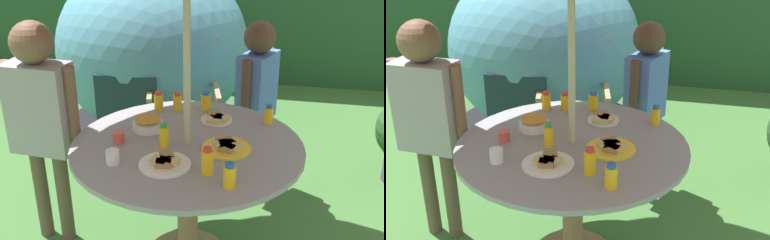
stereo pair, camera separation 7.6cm
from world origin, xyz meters
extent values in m
cylinder|color=#93704C|center=(0.00, 0.00, 0.36)|extent=(0.11, 0.11, 0.72)
cylinder|color=gray|center=(0.00, 0.00, 0.74)|extent=(1.21, 1.21, 0.03)
cylinder|color=#B7AD8C|center=(0.00, 0.00, 1.07)|extent=(0.04, 0.04, 2.15)
cylinder|color=tan|center=(-0.44, 0.79, 0.21)|extent=(0.04, 0.04, 0.41)
cylinder|color=tan|center=(0.03, 0.91, 0.21)|extent=(0.04, 0.04, 0.41)
cylinder|color=tan|center=(-0.54, 1.17, 0.21)|extent=(0.04, 0.04, 0.41)
cylinder|color=tan|center=(-0.06, 1.29, 0.21)|extent=(0.04, 0.04, 0.41)
cube|color=tan|center=(-0.25, 1.04, 0.43)|extent=(0.62, 0.54, 0.04)
cube|color=tan|center=(-0.30, 1.23, 0.73)|extent=(0.52, 0.16, 0.55)
cube|color=tan|center=(-0.49, 0.98, 0.65)|extent=(0.14, 0.43, 0.03)
cube|color=tan|center=(-0.01, 1.10, 0.65)|extent=(0.14, 0.43, 0.03)
ellipsoid|color=teal|center=(-0.69, 1.77, 0.77)|extent=(1.72, 1.78, 1.53)
cylinder|color=black|center=(-0.69, 1.77, 0.01)|extent=(1.82, 1.82, 0.01)
cube|color=#1A313A|center=(-0.66, 0.93, 0.42)|extent=(0.47, 0.04, 0.69)
cylinder|color=brown|center=(0.32, 0.90, 0.28)|extent=(0.08, 0.08, 0.55)
cylinder|color=brown|center=(0.27, 0.77, 0.28)|extent=(0.08, 0.08, 0.55)
cube|color=#4C72C6|center=(0.30, 0.84, 0.78)|extent=(0.27, 0.36, 0.47)
cylinder|color=#4C3828|center=(0.36, 1.01, 0.81)|extent=(0.06, 0.06, 0.42)
cylinder|color=#4C3828|center=(0.24, 0.67, 0.81)|extent=(0.06, 0.06, 0.42)
sphere|color=#4C3828|center=(0.30, 0.84, 1.12)|extent=(0.21, 0.21, 0.21)
cylinder|color=brown|center=(-0.91, 0.05, 0.30)|extent=(0.08, 0.08, 0.61)
cylinder|color=brown|center=(-0.76, 0.04, 0.30)|extent=(0.08, 0.08, 0.61)
cube|color=#99999E|center=(-0.84, 0.05, 0.86)|extent=(0.36, 0.21, 0.51)
cylinder|color=brown|center=(-1.03, 0.06, 0.89)|extent=(0.07, 0.07, 0.46)
cylinder|color=brown|center=(-0.64, 0.04, 0.89)|extent=(0.07, 0.07, 0.46)
sphere|color=brown|center=(-0.84, 0.05, 1.23)|extent=(0.23, 0.23, 0.23)
cylinder|color=white|center=(-0.25, 0.12, 0.77)|extent=(0.17, 0.17, 0.05)
ellipsoid|color=gold|center=(-0.25, 0.12, 0.81)|extent=(0.14, 0.14, 0.04)
cylinder|color=white|center=(0.11, 0.32, 0.76)|extent=(0.18, 0.18, 0.01)
cube|color=tan|center=(0.13, 0.31, 0.77)|extent=(0.09, 0.09, 0.02)
cube|color=#9E7547|center=(0.09, 0.34, 0.77)|extent=(0.11, 0.11, 0.02)
cube|color=tan|center=(0.10, 0.28, 0.77)|extent=(0.09, 0.09, 0.02)
cylinder|color=yellow|center=(0.21, -0.02, 0.76)|extent=(0.25, 0.25, 0.01)
cube|color=tan|center=(0.23, -0.02, 0.77)|extent=(0.12, 0.12, 0.02)
cube|color=#9E7547|center=(0.20, 0.02, 0.77)|extent=(0.11, 0.11, 0.02)
cube|color=tan|center=(0.19, -0.02, 0.77)|extent=(0.11, 0.11, 0.02)
cube|color=#9E7547|center=(0.22, -0.06, 0.77)|extent=(0.09, 0.09, 0.02)
cylinder|color=white|center=(-0.06, -0.25, 0.76)|extent=(0.25, 0.25, 0.01)
cube|color=tan|center=(-0.03, -0.24, 0.77)|extent=(0.08, 0.08, 0.02)
cube|color=#9E7547|center=(-0.06, -0.20, 0.77)|extent=(0.09, 0.09, 0.02)
cube|color=tan|center=(-0.08, -0.25, 0.77)|extent=(0.09, 0.09, 0.02)
cube|color=#9E7547|center=(-0.06, -0.27, 0.77)|extent=(0.08, 0.08, 0.02)
cylinder|color=yellow|center=(0.15, -0.28, 0.81)|extent=(0.06, 0.06, 0.11)
cylinder|color=red|center=(0.15, -0.28, 0.87)|extent=(0.04, 0.04, 0.02)
cylinder|color=yellow|center=(0.01, 0.48, 0.80)|extent=(0.06, 0.06, 0.10)
cylinder|color=blue|center=(0.01, 0.48, 0.85)|extent=(0.04, 0.04, 0.02)
cylinder|color=yellow|center=(0.27, -0.37, 0.80)|extent=(0.06, 0.06, 0.10)
cylinder|color=blue|center=(0.27, -0.37, 0.86)|extent=(0.04, 0.04, 0.02)
cylinder|color=yellow|center=(-0.15, 0.44, 0.80)|extent=(0.05, 0.05, 0.09)
cylinder|color=red|center=(-0.15, 0.44, 0.85)|extent=(0.04, 0.04, 0.02)
cylinder|color=yellow|center=(-0.27, 0.42, 0.80)|extent=(0.06, 0.06, 0.10)
cylinder|color=red|center=(-0.27, 0.42, 0.86)|extent=(0.04, 0.04, 0.02)
cylinder|color=yellow|center=(0.40, 0.35, 0.80)|extent=(0.05, 0.05, 0.09)
cylinder|color=blue|center=(0.40, 0.35, 0.85)|extent=(0.03, 0.03, 0.02)
cylinder|color=yellow|center=(-0.11, -0.06, 0.81)|extent=(0.05, 0.05, 0.11)
cylinder|color=green|center=(-0.11, -0.06, 0.87)|extent=(0.03, 0.03, 0.02)
cylinder|color=white|center=(-0.30, -0.28, 0.79)|extent=(0.06, 0.06, 0.07)
cylinder|color=#E04C47|center=(-0.35, -0.06, 0.78)|extent=(0.06, 0.06, 0.06)
camera|label=1|loc=(0.46, -2.11, 1.84)|focal=43.55mm
camera|label=2|loc=(0.53, -2.10, 1.84)|focal=43.55mm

